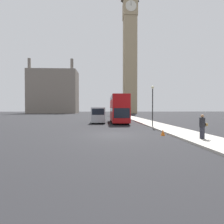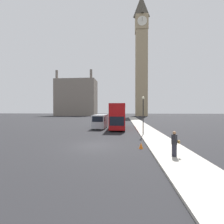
# 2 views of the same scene
# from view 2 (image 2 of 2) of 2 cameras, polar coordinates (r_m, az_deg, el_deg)

# --- Properties ---
(ground_plane) EXTENTS (300.00, 300.00, 0.00)m
(ground_plane) POSITION_cam_2_polar(r_m,az_deg,el_deg) (14.77, -6.78, -12.59)
(ground_plane) COLOR black
(sidewalk_strip) EXTENTS (3.19, 120.00, 0.15)m
(sidewalk_strip) POSITION_cam_2_polar(r_m,az_deg,el_deg) (14.95, 19.47, -12.16)
(sidewalk_strip) COLOR #ADA89E
(sidewalk_strip) RESTS_ON ground_plane
(clock_tower) EXTENTS (7.43, 7.60, 74.00)m
(clock_tower) POSITION_cam_2_polar(r_m,az_deg,el_deg) (99.67, 11.13, 20.86)
(clock_tower) COLOR tan
(clock_tower) RESTS_ON ground_plane
(building_block_distant) EXTENTS (25.52, 12.60, 28.37)m
(building_block_distant) POSITION_cam_2_polar(r_m,az_deg,el_deg) (100.73, -13.37, 5.29)
(building_block_distant) COLOR slate
(building_block_distant) RESTS_ON ground_plane
(red_double_decker_bus) EXTENTS (2.59, 10.51, 4.50)m
(red_double_decker_bus) POSITION_cam_2_polar(r_m,az_deg,el_deg) (28.05, 2.37, -1.20)
(red_double_decker_bus) COLOR #A80F11
(red_double_decker_bus) RESTS_ON ground_plane
(white_van) EXTENTS (2.22, 6.04, 2.55)m
(white_van) POSITION_cam_2_polar(r_m,az_deg,el_deg) (28.43, -4.49, -3.46)
(white_van) COLOR #B2B7BC
(white_van) RESTS_ON ground_plane
(pedestrian) EXTENTS (0.55, 0.39, 1.76)m
(pedestrian) POSITION_cam_2_polar(r_m,az_deg,el_deg) (11.56, 22.67, -11.12)
(pedestrian) COLOR #23232D
(pedestrian) RESTS_ON sidewalk_strip
(street_lamp) EXTENTS (0.36, 0.36, 5.09)m
(street_lamp) POSITION_cam_2_polar(r_m,az_deg,el_deg) (20.41, 11.78, 1.08)
(street_lamp) COLOR black
(street_lamp) RESTS_ON sidewalk_strip
(traffic_cone) EXTENTS (0.36, 0.36, 0.55)m
(traffic_cone) POSITION_cam_2_polar(r_m,az_deg,el_deg) (13.73, 11.00, -12.43)
(traffic_cone) COLOR orange
(traffic_cone) RESTS_ON ground_plane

